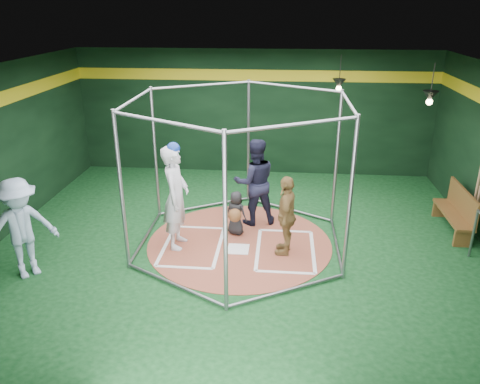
# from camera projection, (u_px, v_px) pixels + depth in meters

# --- Properties ---
(room_shell) EXTENTS (10.10, 9.10, 3.53)m
(room_shell) POSITION_uv_depth(u_px,v_px,m) (240.00, 163.00, 9.07)
(room_shell) COLOR #0B3313
(room_shell) RESTS_ON ground
(clay_disc) EXTENTS (3.80, 3.80, 0.01)m
(clay_disc) POSITION_uv_depth(u_px,v_px,m) (240.00, 243.00, 9.72)
(clay_disc) COLOR #9A4C38
(clay_disc) RESTS_ON ground
(home_plate) EXTENTS (0.43, 0.43, 0.01)m
(home_plate) POSITION_uv_depth(u_px,v_px,m) (238.00, 249.00, 9.44)
(home_plate) COLOR white
(home_plate) RESTS_ON clay_disc
(batter_box_left) EXTENTS (1.17, 1.77, 0.01)m
(batter_box_left) POSITION_uv_depth(u_px,v_px,m) (192.00, 246.00, 9.56)
(batter_box_left) COLOR white
(batter_box_left) RESTS_ON clay_disc
(batter_box_right) EXTENTS (1.17, 1.77, 0.01)m
(batter_box_right) POSITION_uv_depth(u_px,v_px,m) (285.00, 250.00, 9.40)
(batter_box_right) COLOR white
(batter_box_right) RESTS_ON clay_disc
(batting_cage) EXTENTS (4.05, 4.67, 3.00)m
(batting_cage) POSITION_uv_depth(u_px,v_px,m) (240.00, 175.00, 9.16)
(batting_cage) COLOR gray
(batting_cage) RESTS_ON ground
(pendant_lamp_near) EXTENTS (0.34, 0.34, 0.90)m
(pendant_lamp_near) POSITION_uv_depth(u_px,v_px,m) (339.00, 84.00, 11.83)
(pendant_lamp_near) COLOR black
(pendant_lamp_near) RESTS_ON room_shell
(pendant_lamp_far) EXTENTS (0.34, 0.34, 0.90)m
(pendant_lamp_far) POSITION_uv_depth(u_px,v_px,m) (430.00, 96.00, 10.20)
(pendant_lamp_far) COLOR black
(pendant_lamp_far) RESTS_ON room_shell
(batter_figure) EXTENTS (0.52, 0.78, 2.18)m
(batter_figure) POSITION_uv_depth(u_px,v_px,m) (176.00, 196.00, 9.22)
(batter_figure) COLOR silver
(batter_figure) RESTS_ON clay_disc
(visitor_leopard) EXTENTS (0.50, 0.98, 1.60)m
(visitor_leopard) POSITION_uv_depth(u_px,v_px,m) (286.00, 215.00, 9.05)
(visitor_leopard) COLOR #B18A4C
(visitor_leopard) RESTS_ON clay_disc
(catcher_figure) EXTENTS (0.55, 0.63, 0.96)m
(catcher_figure) POSITION_uv_depth(u_px,v_px,m) (236.00, 213.00, 9.89)
(catcher_figure) COLOR black
(catcher_figure) RESTS_ON clay_disc
(umpire) EXTENTS (1.11, 0.97, 1.95)m
(umpire) POSITION_uv_depth(u_px,v_px,m) (255.00, 182.00, 10.26)
(umpire) COLOR black
(umpire) RESTS_ON clay_disc
(bystander_blue) EXTENTS (1.34, 1.35, 1.87)m
(bystander_blue) POSITION_uv_depth(u_px,v_px,m) (22.00, 229.00, 8.24)
(bystander_blue) COLOR #A1B9D5
(bystander_blue) RESTS_ON ground
(dugout_bench) EXTENTS (0.39, 1.66, 0.97)m
(dugout_bench) POSITION_uv_depth(u_px,v_px,m) (457.00, 210.00, 10.06)
(dugout_bench) COLOR brown
(dugout_bench) RESTS_ON ground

